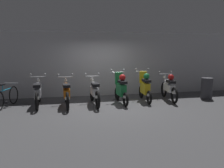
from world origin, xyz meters
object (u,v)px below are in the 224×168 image
object	(u,v)px
motorbike_slot_0	(38,93)
motorbike_slot_3	(121,89)
motorbike_slot_4	(145,87)
motorbike_slot_2	(94,92)
motorbike_slot_1	(66,93)
motorbike_slot_5	(169,87)
trash_bin	(207,88)
bicycle	(7,97)

from	to	relation	value
motorbike_slot_0	motorbike_slot_3	xyz separation A→B (m)	(3.08, -0.19, 0.08)
motorbike_slot_3	motorbike_slot_4	world-z (taller)	same
motorbike_slot_2	motorbike_slot_3	bearing A→B (deg)	0.78
motorbike_slot_1	motorbike_slot_5	world-z (taller)	same
trash_bin	motorbike_slot_5	bearing A→B (deg)	177.82
motorbike_slot_0	motorbike_slot_5	world-z (taller)	same
motorbike_slot_4	motorbike_slot_5	distance (m)	1.03
motorbike_slot_2	motorbike_slot_3	size ratio (longest dim) A/B	1.16
motorbike_slot_3	trash_bin	size ratio (longest dim) A/B	1.90
bicycle	motorbike_slot_5	bearing A→B (deg)	-0.32
motorbike_slot_3	trash_bin	xyz separation A→B (m)	(3.75, 0.09, -0.13)
motorbike_slot_2	trash_bin	distance (m)	4.77
motorbike_slot_0	motorbike_slot_2	bearing A→B (deg)	-5.75
motorbike_slot_5	motorbike_slot_1	bearing A→B (deg)	-177.13
motorbike_slot_4	motorbike_slot_5	bearing A→B (deg)	-0.69
bicycle	motorbike_slot_2	bearing A→B (deg)	-3.77
motorbike_slot_1	trash_bin	distance (m)	5.80
motorbike_slot_0	motorbike_slot_3	world-z (taller)	motorbike_slot_3
motorbike_slot_2	trash_bin	bearing A→B (deg)	1.29
motorbike_slot_5	motorbike_slot_3	bearing A→B (deg)	-175.62
motorbike_slot_2	trash_bin	world-z (taller)	motorbike_slot_2
motorbike_slot_3	motorbike_slot_5	bearing A→B (deg)	4.38
motorbike_slot_2	motorbike_slot_1	bearing A→B (deg)	-178.09
motorbike_slot_0	motorbike_slot_4	size ratio (longest dim) A/B	1.16
trash_bin	motorbike_slot_0	bearing A→B (deg)	179.16
motorbike_slot_2	motorbike_slot_4	size ratio (longest dim) A/B	1.16
trash_bin	motorbike_slot_3	bearing A→B (deg)	-178.57
motorbike_slot_2	motorbike_slot_5	size ratio (longest dim) A/B	1.00
motorbike_slot_1	trash_bin	xyz separation A→B (m)	(5.80, 0.14, -0.05)
motorbike_slot_1	motorbike_slot_4	size ratio (longest dim) A/B	1.16
motorbike_slot_0	motorbike_slot_5	bearing A→B (deg)	-0.39
motorbike_slot_4	bicycle	distance (m)	5.20
motorbike_slot_1	bicycle	xyz separation A→B (m)	(-2.11, 0.24, -0.13)
bicycle	trash_bin	xyz separation A→B (m)	(7.91, -0.10, 0.08)
motorbike_slot_1	trash_bin	world-z (taller)	motorbike_slot_1
motorbike_slot_2	bicycle	distance (m)	3.15
motorbike_slot_3	bicycle	distance (m)	4.17
motorbike_slot_0	motorbike_slot_3	size ratio (longest dim) A/B	1.16
trash_bin	motorbike_slot_4	bearing A→B (deg)	178.38
motorbike_slot_4	bicycle	bearing A→B (deg)	179.75
motorbike_slot_0	motorbike_slot_5	distance (m)	5.14
motorbike_slot_3	motorbike_slot_4	bearing A→B (deg)	9.38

